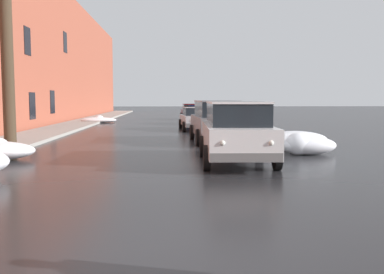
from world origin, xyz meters
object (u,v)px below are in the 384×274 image
Objects in this scene: sedan_silver_parked_kerbside_mid at (197,118)px; sedan_darkblue_parked_far_down_block at (199,114)px; suv_grey_parked_kerbside_close at (216,120)px; sedan_maroon_queued_behind_truck at (191,111)px; bare_tree_second_along_sidewalk at (6,38)px; suv_white_approaching_near_lane at (236,129)px.

sedan_silver_parked_kerbside_mid is 5.94m from sedan_darkblue_parked_far_down_block.
suv_grey_parked_kerbside_close is 1.16× the size of sedan_maroon_queued_behind_truck.
sedan_darkblue_parked_far_down_block is (0.17, 13.23, -0.24)m from suv_grey_parked_kerbside_close.
suv_grey_parked_kerbside_close is 13.23m from sedan_darkblue_parked_far_down_block.
bare_tree_second_along_sidewalk is 25.28m from sedan_maroon_queued_behind_truck.
sedan_silver_parked_kerbside_mid is 12.85m from sedan_maroon_queued_behind_truck.
suv_grey_parked_kerbside_close is 1.08× the size of sedan_darkblue_parked_far_down_block.
sedan_silver_parked_kerbside_mid is 1.04× the size of sedan_darkblue_parked_far_down_block.
suv_grey_parked_kerbside_close is at bearing -87.11° from sedan_silver_parked_kerbside_mid.
sedan_silver_parked_kerbside_mid is 1.11× the size of sedan_maroon_queued_behind_truck.
suv_white_approaching_near_lane is at bearing -88.61° from sedan_silver_parked_kerbside_mid.
sedan_silver_parked_kerbside_mid is at bearing -95.19° from sedan_darkblue_parked_far_down_block.
bare_tree_second_along_sidewalk reaches higher than suv_white_approaching_near_lane.
sedan_darkblue_parked_far_down_block is 6.93m from sedan_maroon_queued_behind_truck.
sedan_maroon_queued_behind_truck is (7.42, 23.96, -3.16)m from bare_tree_second_along_sidewalk.
bare_tree_second_along_sidewalk is 1.62× the size of suv_grey_parked_kerbside_close.
bare_tree_second_along_sidewalk is at bearing 163.62° from suv_white_approaching_near_lane.
bare_tree_second_along_sidewalk is at bearing -107.21° from sedan_maroon_queued_behind_truck.
suv_white_approaching_near_lane is 13.29m from sedan_silver_parked_kerbside_mid.
suv_white_approaching_near_lane and suv_grey_parked_kerbside_close have the same top height.
bare_tree_second_along_sidewalk is 18.92m from sedan_darkblue_parked_far_down_block.
bare_tree_second_along_sidewalk is 8.86m from suv_grey_parked_kerbside_close.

